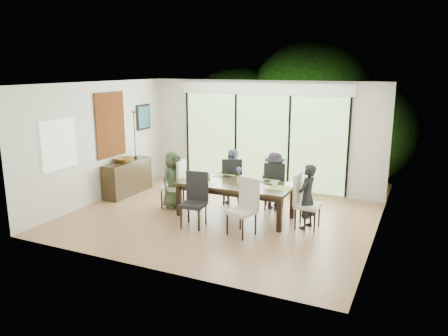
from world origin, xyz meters
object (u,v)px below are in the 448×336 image
at_px(table_top, 235,184).
at_px(chair_right_end, 308,201).
at_px(chair_left_end, 172,184).
at_px(vase, 239,180).
at_px(person_left_end, 173,180).
at_px(person_right_end, 307,196).
at_px(laptop, 196,179).
at_px(cup_b, 240,183).
at_px(cup_a, 208,175).
at_px(sideboard, 128,177).
at_px(chair_near_left, 193,200).
at_px(chair_far_right, 275,185).
at_px(person_far_left, 232,176).
at_px(person_far_right, 274,181).
at_px(chair_near_right, 242,207).
at_px(cup_c, 275,184).
at_px(chair_far_left, 232,180).
at_px(bowl, 124,160).

xyz_separation_m(table_top, chair_right_end, (1.50, 0.00, -0.16)).
height_order(chair_left_end, vase, chair_left_end).
relative_size(person_left_end, person_right_end, 1.00).
relative_size(laptop, cup_b, 3.30).
relative_size(chair_left_end, cup_b, 11.00).
xyz_separation_m(cup_a, sideboard, (-2.33, 0.28, -0.37)).
bearing_deg(chair_near_left, chair_left_end, 132.62).
distance_m(chair_far_right, laptop, 1.70).
height_order(person_left_end, vase, person_left_end).
relative_size(person_far_left, cup_b, 12.90).
height_order(chair_near_left, person_far_right, person_far_right).
xyz_separation_m(chair_near_left, chair_near_right, (1.00, 0.00, 0.00)).
distance_m(chair_near_right, cup_c, 1.04).
xyz_separation_m(chair_left_end, chair_near_left, (1.00, -0.87, 0.00)).
relative_size(chair_far_left, cup_b, 11.00).
relative_size(person_right_end, person_far_right, 1.00).
bearing_deg(cup_a, chair_far_left, 70.35).
bearing_deg(cup_c, chair_near_right, -107.19).
relative_size(cup_a, cup_b, 1.24).
distance_m(cup_a, bowl, 2.34).
relative_size(person_right_end, cup_c, 10.40).
height_order(chair_right_end, sideboard, chair_right_end).
bearing_deg(chair_near_left, person_right_end, 17.36).
distance_m(chair_right_end, person_left_end, 2.98).
distance_m(table_top, cup_b, 0.19).
xyz_separation_m(cup_a, bowl, (-2.33, 0.18, 0.09)).
bearing_deg(person_far_left, chair_far_left, -101.25).
xyz_separation_m(person_right_end, vase, (-1.43, 0.05, 0.16)).
bearing_deg(vase, chair_near_left, -120.87).
xyz_separation_m(chair_left_end, chair_right_end, (3.00, 0.00, 0.00)).
distance_m(person_right_end, cup_a, 2.19).
distance_m(chair_right_end, sideboard, 4.55).
bearing_deg(bowl, cup_a, -4.48).
xyz_separation_m(table_top, chair_far_left, (-0.45, 0.85, -0.16)).
bearing_deg(chair_right_end, person_left_end, 89.99).
bearing_deg(sideboard, cup_b, -9.52).
height_order(laptop, bowl, bowl).
xyz_separation_m(chair_near_left, cup_c, (1.30, 0.97, 0.24)).
bearing_deg(vase, laptop, -170.54).
bearing_deg(cup_b, person_left_end, 176.49).
relative_size(chair_near_left, bowl, 2.48).
bearing_deg(person_left_end, chair_far_left, -35.89).
height_order(chair_far_right, person_right_end, person_right_end).
relative_size(laptop, sideboard, 0.22).
height_order(chair_far_right, laptop, chair_far_right).
distance_m(person_left_end, bowl, 1.60).
bearing_deg(table_top, bowl, 173.73).
xyz_separation_m(chair_left_end, cup_c, (2.30, 0.10, 0.24)).
bearing_deg(person_right_end, chair_near_right, -36.18).
height_order(vase, cup_a, vase).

